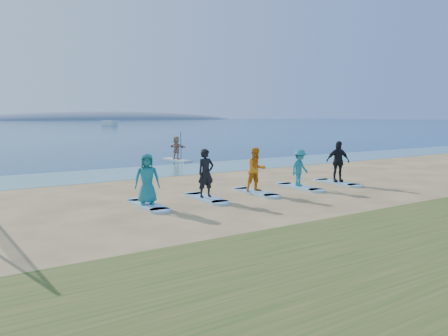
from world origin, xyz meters
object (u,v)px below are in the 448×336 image
student_1 (206,173)px  student_0 (147,179)px  paddleboard (177,160)px  student_4 (338,161)px  surfboard_2 (256,192)px  paddleboarder (176,148)px  student_3 (300,168)px  surfboard_4 (337,183)px  surfboard_1 (206,198)px  surfboard_0 (148,205)px  boat_offshore_b (109,126)px  surfboard_3 (299,187)px  student_2 (256,170)px

student_1 → student_0: bearing=179.2°
paddleboard → student_4: bearing=-87.6°
student_0 → surfboard_2: size_ratio=0.81×
paddleboarder → student_4: bearing=170.1°
student_1 → student_3: bearing=-0.8°
student_1 → surfboard_4: (7.10, 0.00, -0.96)m
paddleboarder → surfboard_1: 14.34m
surfboard_0 → student_4: bearing=0.0°
boat_offshore_b → surfboard_1: boat_offshore_b is taller
student_1 → student_4: student_4 is taller
student_3 → boat_offshore_b: bearing=63.5°
surfboard_3 → surfboard_4: same height
student_0 → student_2: student_2 is taller
surfboard_2 → surfboard_4: same height
surfboard_2 → student_4: (4.74, 0.00, 0.99)m
paddleboard → surfboard_0: bearing=-125.3°
boat_offshore_b → surfboard_3: size_ratio=2.36×
boat_offshore_b → paddleboarder: bearing=-124.6°
surfboard_3 → student_4: student_4 is taller
student_0 → paddleboarder: bearing=78.1°
boat_offshore_b → student_3: size_ratio=3.23×
surfboard_1 → surfboard_2: 2.37m
surfboard_3 → paddleboard: bearing=87.0°
student_2 → surfboard_3: size_ratio=0.81×
surfboard_0 → student_2: student_2 is taller
boat_offshore_b → surfboard_2: size_ratio=2.36×
student_2 → student_4: size_ratio=0.94×
paddleboarder → student_3: paddleboarder is taller
paddleboard → paddleboarder: (0.00, 0.00, 0.86)m
surfboard_0 → student_1: size_ratio=1.20×
surfboard_1 → student_2: 2.55m
surfboard_0 → surfboard_4: same height
boat_offshore_b → surfboard_3: 119.86m
surfboard_1 → surfboard_3: 4.74m
student_2 → student_4: 4.74m
paddleboard → surfboard_3: bearing=-97.8°
paddleboard → surfboard_0: size_ratio=1.36×
student_1 → surfboard_2: 2.56m
student_0 → student_2: bearing=18.6°
surfboard_2 → student_0: bearing=-180.0°
paddleboarder → student_3: size_ratio=1.00×
student_1 → paddleboarder: bearing=67.0°
student_3 → paddleboard: bearing=74.9°
surfboard_4 → surfboard_0: bearing=180.0°
surfboard_0 → surfboard_4: size_ratio=1.00×
paddleboarder → surfboard_3: 13.29m
boat_offshore_b → student_3: student_3 is taller
surfboard_1 → student_1: size_ratio=1.20×
student_4 → student_0: bearing=-155.4°
boat_offshore_b → surfboard_4: boat_offshore_b is taller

